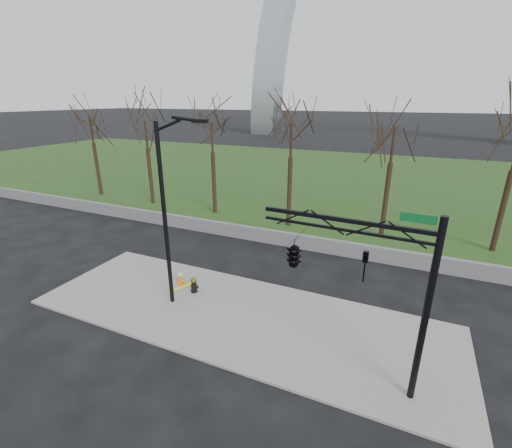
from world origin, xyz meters
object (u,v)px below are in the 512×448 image
at_px(traffic_signal_mast, 317,258).
at_px(street_light, 168,205).
at_px(traffic_cone, 180,277).
at_px(fire_hydrant, 194,285).

bearing_deg(traffic_signal_mast, street_light, 171.98).
bearing_deg(traffic_cone, traffic_signal_mast, -20.34).
distance_m(fire_hydrant, traffic_signal_mast, 7.71).
bearing_deg(fire_hydrant, street_light, -85.42).
height_order(fire_hydrant, street_light, street_light).
bearing_deg(traffic_cone, fire_hydrant, -21.57).
relative_size(fire_hydrant, traffic_cone, 1.11).
bearing_deg(traffic_signal_mast, traffic_cone, 162.36).
relative_size(traffic_cone, traffic_signal_mast, 0.12).
bearing_deg(street_light, traffic_cone, 120.21).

